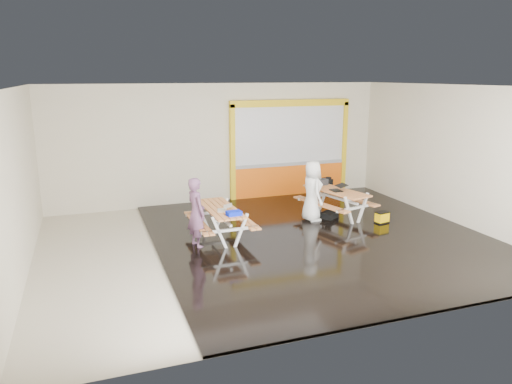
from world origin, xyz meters
name	(u,v)px	position (x,y,z in m)	size (l,w,h in m)	color
room	(270,168)	(0.00, 0.00, 1.75)	(10.02, 8.02, 3.52)	beige
deck	(319,236)	(1.25, 0.00, 0.03)	(7.50, 7.98, 0.05)	black
kiosk	(290,151)	(2.20, 3.93, 1.44)	(3.88, 0.16, 3.00)	orange
picnic_table_left	(221,215)	(-0.96, 0.65, 0.59)	(1.34, 1.93, 0.76)	#D1844B
picnic_table_right	(336,197)	(2.38, 1.27, 0.60)	(1.77, 2.21, 0.78)	#D1844B
person_left	(196,213)	(-1.60, 0.30, 0.80)	(0.57, 0.38, 1.57)	#6B4465
person_right	(312,191)	(1.65, 1.21, 0.81)	(0.77, 0.50, 1.58)	white
laptop_left	(224,209)	(-0.94, 0.39, 0.81)	(0.39, 0.37, 0.14)	silver
laptop_right	(338,189)	(2.39, 1.19, 0.83)	(0.41, 0.36, 0.17)	black
blue_pouch	(234,213)	(-0.84, -0.04, 0.81)	(0.31, 0.22, 0.09)	#061DDE
toolbox	(321,182)	(2.27, 1.91, 0.86)	(0.39, 0.26, 0.21)	black
backpack	(328,185)	(2.60, 2.13, 0.71)	(0.30, 0.28, 0.43)	black
dark_case	(329,215)	(2.16, 1.19, 0.13)	(0.43, 0.32, 0.16)	black
fluke_bag	(382,217)	(3.22, 0.35, 0.19)	(0.38, 0.29, 0.30)	black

